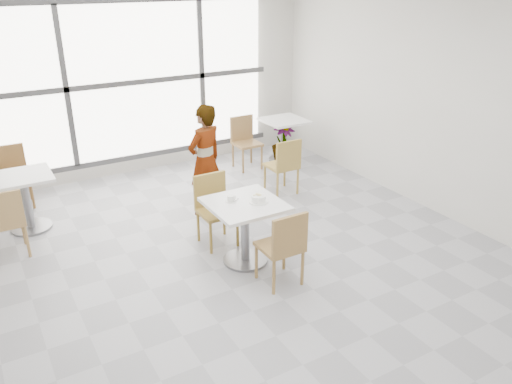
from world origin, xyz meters
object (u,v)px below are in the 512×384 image
oatmeal_bowl (258,199)px  bg_table_right (284,134)px  coffee_cup (231,199)px  bg_chair_left_near (5,219)px  plant_right (283,142)px  main_table (245,221)px  bg_chair_right_far (245,139)px  chair_far (214,204)px  person (205,161)px  chair_near (284,244)px  bg_chair_right_near (284,163)px  bg_table_left (26,194)px  bg_chair_left_far (12,172)px

oatmeal_bowl → bg_table_right: 3.48m
coffee_cup → bg_chair_left_near: 2.62m
coffee_cup → plant_right: 3.42m
main_table → bg_chair_right_far: (1.52, 2.75, -0.02)m
chair_far → person: bearing=71.6°
chair_near → plant_right: 3.85m
person → bg_chair_left_near: 2.53m
coffee_cup → bg_table_right: 3.51m
main_table → chair_far: chair_far is taller
chair_far → bg_chair_right_far: (1.61, 2.13, 0.00)m
coffee_cup → person: (0.29, 1.30, -0.01)m
bg_table_right → bg_chair_left_near: bg_chair_left_near is taller
person → plant_right: (2.03, 1.19, -0.41)m
bg_table_right → bg_chair_right_near: (-0.81, -1.27, 0.01)m
person → bg_table_left: (-2.21, 0.73, -0.28)m
bg_table_left → bg_chair_left_near: bg_chair_left_near is taller
bg_table_left → bg_chair_left_near: size_ratio=0.86×
chair_near → coffee_cup: (-0.23, 0.75, 0.28)m
chair_near → coffee_cup: 0.83m
main_table → oatmeal_bowl: (0.14, -0.06, 0.27)m
main_table → bg_chair_right_far: 3.14m
bg_table_right → bg_chair_right_near: bearing=-122.7°
main_table → bg_chair_left_far: bg_chair_left_far is taller
chair_far → bg_chair_left_far: bearing=129.6°
chair_near → oatmeal_bowl: (0.03, 0.57, 0.29)m
coffee_cup → bg_chair_right_far: 3.11m
oatmeal_bowl → bg_table_right: (2.12, 2.74, -0.31)m
bg_chair_left_far → oatmeal_bowl: bearing=-54.3°
bg_table_right → bg_chair_right_near: size_ratio=0.86×
bg_table_right → plant_right: bg_table_right is taller
chair_far → bg_table_right: 3.12m
chair_near → oatmeal_bowl: size_ratio=4.14×
person → bg_chair_left_near: bearing=-20.5°
main_table → bg_chair_left_near: bearing=148.0°
bg_table_left → bg_chair_right_near: 3.56m
chair_far → bg_chair_left_near: bearing=159.5°
bg_table_left → bg_table_right: (4.30, 0.53, 0.00)m
bg_table_left → chair_far: bearing=-38.0°
main_table → bg_chair_left_far: (-2.09, 3.03, -0.02)m
person → bg_chair_right_far: bearing=-154.5°
coffee_cup → plant_right: coffee_cup is taller
bg_table_right → bg_chair_left_far: 4.36m
oatmeal_bowl → plant_right: oatmeal_bowl is taller
oatmeal_bowl → person: size_ratio=0.14×
bg_table_left → plant_right: 4.26m
main_table → chair_far: 0.63m
bg_table_left → plant_right: bearing=6.2°
coffee_cup → person: person is taller
bg_chair_right_near → bg_chair_left_far: bearing=-24.7°
main_table → person: size_ratio=0.52×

